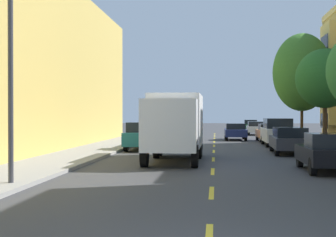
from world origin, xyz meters
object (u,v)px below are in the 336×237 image
at_px(street_tree_third, 325,78).
at_px(delivery_box_truck, 175,122).
at_px(street_lamp, 15,52).
at_px(moving_navy_sedan, 235,131).
at_px(street_tree_farthest, 302,72).
at_px(parked_hatchback_forest, 250,126).
at_px(parked_hatchback_champagne, 163,132).
at_px(parked_sedan_silver, 256,128).
at_px(parked_sedan_orange, 269,132).
at_px(parked_pickup_teal, 145,136).
at_px(parked_hatchback_black, 326,152).
at_px(parked_wagon_charcoal, 289,140).
at_px(parked_suv_white, 278,132).

relative_size(street_tree_third, delivery_box_truck, 0.82).
relative_size(street_lamp, moving_navy_sedan, 1.52).
relative_size(street_tree_farthest, parked_hatchback_forest, 1.99).
bearing_deg(street_tree_third, parked_hatchback_champagne, 132.83).
bearing_deg(street_tree_farthest, parked_sedan_silver, 97.30).
bearing_deg(parked_hatchback_champagne, parked_sedan_orange, -2.99).
relative_size(street_tree_third, parked_sedan_silver, 1.30).
bearing_deg(parked_pickup_teal, parked_hatchback_black, -50.69).
relative_size(street_lamp, parked_hatchback_forest, 1.70).
distance_m(delivery_box_truck, parked_hatchback_champagne, 17.37).
bearing_deg(parked_wagon_charcoal, parked_hatchback_forest, 89.53).
relative_size(parked_suv_white, parked_sedan_orange, 1.06).
distance_m(street_tree_farthest, parked_hatchback_champagne, 12.31).
bearing_deg(parked_hatchback_forest, street_lamp, -102.46).
xyz_separation_m(street_tree_third, parked_hatchback_black, (-2.02, -9.39, -3.53)).
height_order(parked_sedan_orange, moving_navy_sedan, same).
relative_size(delivery_box_truck, parked_pickup_teal, 1.36).
relative_size(parked_wagon_charcoal, moving_navy_sedan, 1.06).
bearing_deg(parked_hatchback_champagne, street_tree_farthest, -20.98).
height_order(street_lamp, parked_hatchback_black, street_lamp).
bearing_deg(parked_hatchback_black, parked_pickup_teal, 129.31).
relative_size(parked_hatchback_black, parked_hatchback_champagne, 0.99).
height_order(street_tree_farthest, parked_hatchback_champagne, street_tree_farthest).
bearing_deg(parked_hatchback_black, street_tree_third, 77.84).
bearing_deg(parked_suv_white, parked_wagon_charcoal, -91.89).
bearing_deg(parked_sedan_silver, parked_hatchback_black, -89.98).
distance_m(street_lamp, moving_navy_sedan, 28.74).
xyz_separation_m(parked_sedan_orange, moving_navy_sedan, (-2.64, 2.05, 0.00)).
distance_m(street_lamp, delivery_box_truck, 9.93).
bearing_deg(street_tree_farthest, parked_pickup_teal, -149.74).
xyz_separation_m(parked_sedan_silver, parked_sedan_orange, (0.08, -12.24, 0.00)).
bearing_deg(parked_suv_white, moving_navy_sedan, 109.33).
relative_size(delivery_box_truck, parked_hatchback_champagne, 1.78).
distance_m(street_tree_farthest, parked_pickup_teal, 13.15).
distance_m(parked_sedan_silver, parked_hatchback_champagne, 14.62).
xyz_separation_m(parked_suv_white, parked_pickup_teal, (-8.71, -4.44, -0.16)).
bearing_deg(street_tree_farthest, moving_navy_sedan, 128.96).
distance_m(street_tree_third, delivery_box_truck, 10.24).
distance_m(parked_sedan_silver, parked_suv_white, 17.68).
distance_m(delivery_box_truck, parked_pickup_teal, 7.33).
distance_m(parked_hatchback_black, parked_hatchback_champagne, 22.64).
height_order(street_lamp, moving_navy_sedan, street_lamp).
bearing_deg(parked_hatchback_champagne, parked_hatchback_black, -67.50).
xyz_separation_m(street_lamp, parked_wagon_charcoal, (10.15, 13.25, -3.31)).
height_order(street_tree_third, parked_hatchback_champagne, street_tree_third).
bearing_deg(parked_suv_white, street_tree_farthest, 42.25).
bearing_deg(parked_sedan_silver, delivery_box_truck, -102.02).
relative_size(delivery_box_truck, parked_wagon_charcoal, 1.52).
xyz_separation_m(street_tree_farthest, street_lamp, (-12.35, -21.78, -1.18)).
height_order(street_tree_third, parked_pickup_teal, street_tree_third).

